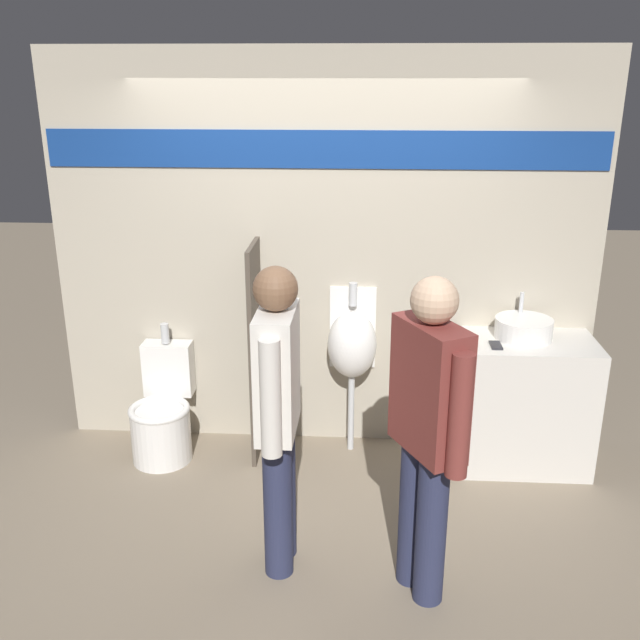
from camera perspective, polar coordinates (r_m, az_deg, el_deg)
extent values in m
plane|color=gray|center=(4.82, -0.13, -12.56)|extent=(16.00, 16.00, 0.00)
cube|color=#B2A893|center=(4.84, 0.31, 5.05)|extent=(3.68, 0.06, 2.70)
cube|color=navy|center=(4.67, 0.30, 13.49)|extent=(3.61, 0.01, 0.24)
cube|color=silver|center=(4.99, 16.13, -6.39)|extent=(0.84, 0.53, 0.89)
cylinder|color=white|center=(4.83, 15.98, -0.65)|extent=(0.37, 0.37, 0.13)
cylinder|color=silver|center=(4.91, 15.82, 1.37)|extent=(0.03, 0.03, 0.14)
cube|color=#232328|center=(4.66, 13.88, -1.98)|extent=(0.07, 0.14, 0.01)
cube|color=#4C4238|center=(4.83, -5.16, -2.60)|extent=(0.03, 0.45, 1.49)
cylinder|color=silver|center=(5.02, 2.50, -7.33)|extent=(0.04, 0.04, 0.58)
ellipsoid|color=white|center=(4.82, 2.58, -1.98)|extent=(0.33, 0.30, 0.47)
cube|color=white|center=(4.93, 2.63, -0.60)|extent=(0.32, 0.02, 0.58)
cylinder|color=silver|center=(4.82, 2.66, 2.08)|extent=(0.06, 0.06, 0.16)
cylinder|color=white|center=(5.06, -12.59, -8.98)|extent=(0.40, 0.40, 0.36)
torus|color=white|center=(4.97, -12.75, -7.01)|extent=(0.42, 0.42, 0.04)
cube|color=white|center=(5.15, -12.03, -3.79)|extent=(0.34, 0.16, 0.38)
cylinder|color=silver|center=(5.04, -12.30, -1.05)|extent=(0.06, 0.06, 0.14)
cylinder|color=#282D4C|center=(3.83, -3.38, -14.64)|extent=(0.15, 0.15, 0.81)
cylinder|color=#282D4C|center=(3.96, -3.07, -13.35)|extent=(0.15, 0.15, 0.81)
cube|color=silver|center=(3.55, -3.44, -4.15)|extent=(0.19, 0.42, 0.64)
cylinder|color=silver|center=(3.35, -3.98, -6.30)|extent=(0.10, 0.10, 0.59)
cylinder|color=silver|center=(3.78, -2.95, -3.14)|extent=(0.10, 0.10, 0.59)
sphere|color=brown|center=(3.40, -3.59, 2.52)|extent=(0.22, 0.22, 0.22)
cylinder|color=#282D4C|center=(3.70, 8.88, -16.26)|extent=(0.15, 0.15, 0.82)
cylinder|color=#282D4C|center=(3.81, 7.50, -15.02)|extent=(0.15, 0.15, 0.82)
cube|color=brown|center=(3.39, 8.76, -5.43)|extent=(0.37, 0.46, 0.65)
cylinder|color=brown|center=(3.22, 11.11, -7.57)|extent=(0.10, 0.10, 0.59)
cylinder|color=brown|center=(3.59, 6.61, -4.45)|extent=(0.10, 0.10, 0.59)
sphere|color=beige|center=(3.23, 9.15, 1.57)|extent=(0.22, 0.22, 0.22)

